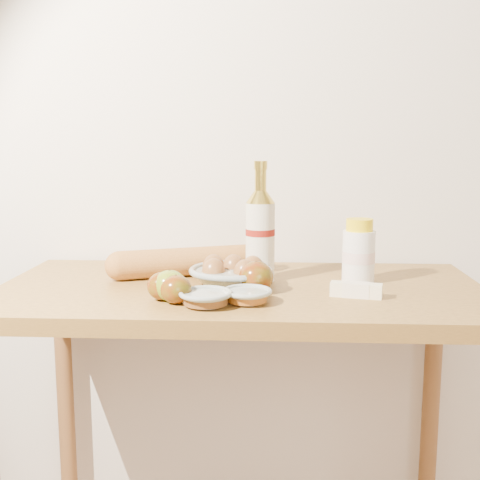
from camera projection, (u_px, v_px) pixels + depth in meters
name	position (u px, v px, depth m)	size (l,w,h in m)	color
back_wall	(247.00, 125.00, 1.75)	(3.50, 0.02, 2.60)	beige
table	(241.00, 333.00, 1.51)	(1.20, 0.60, 0.90)	#A37734
bourbon_bottle	(260.00, 233.00, 1.53)	(0.10, 0.10, 0.31)	beige
cream_bottle	(359.00, 253.00, 1.52)	(0.11, 0.11, 0.16)	white
egg_bowl	(231.00, 274.00, 1.48)	(0.23, 0.23, 0.07)	gray
baguette	(192.00, 261.00, 1.60)	(0.45, 0.23, 0.08)	#C1813B
apple_yellowgreen	(170.00, 285.00, 1.35)	(0.10, 0.10, 0.07)	olive
apple_redgreen_front	(163.00, 286.00, 1.35)	(0.08, 0.08, 0.06)	maroon
apple_redgreen_right	(256.00, 277.00, 1.42)	(0.11, 0.11, 0.08)	maroon
sugar_bowl	(206.00, 298.00, 1.30)	(0.16, 0.16, 0.03)	gray
syrup_bowl	(247.00, 296.00, 1.33)	(0.13, 0.13, 0.03)	#95A39D
butter_stick	(356.00, 290.00, 1.38)	(0.12, 0.06, 0.03)	#FAF0C2
apple_extra	(176.00, 289.00, 1.32)	(0.08, 0.08, 0.06)	maroon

